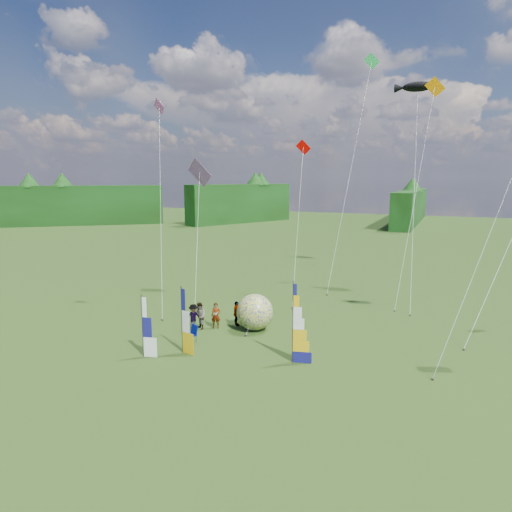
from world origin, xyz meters
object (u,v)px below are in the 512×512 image
at_px(side_banner_far, 142,327).
at_px(spectator_b, 200,316).
at_px(camp_chair, 191,334).
at_px(kite_whale, 415,179).
at_px(spectator_d, 237,314).
at_px(spectator_c, 194,317).
at_px(bol_inflatable, 255,312).
at_px(feather_banner_main, 293,324).
at_px(spectator_a, 216,316).
at_px(side_banner_left, 182,321).

bearing_deg(side_banner_far, spectator_b, 71.83).
distance_m(camp_chair, kite_whale, 22.26).
bearing_deg(spectator_d, spectator_c, 91.08).
bearing_deg(bol_inflatable, kite_whale, 57.17).
bearing_deg(bol_inflatable, spectator_d, 169.33).
bearing_deg(feather_banner_main, spectator_b, 145.34).
bearing_deg(kite_whale, spectator_d, -117.78).
height_order(spectator_b, camp_chair, spectator_b).
height_order(spectator_a, spectator_d, spectator_a).
height_order(side_banner_far, bol_inflatable, side_banner_far).
bearing_deg(feather_banner_main, side_banner_left, 176.66).
bearing_deg(spectator_d, side_banner_far, 119.33).
bearing_deg(side_banner_far, spectator_d, 58.21).
bearing_deg(side_banner_far, side_banner_left, 26.30).
distance_m(side_banner_far, spectator_c, 5.09).
xyz_separation_m(feather_banner_main, spectator_b, (-7.47, 2.78, -1.30)).
relative_size(spectator_a, spectator_c, 0.97).
height_order(bol_inflatable, camp_chair, bol_inflatable).
distance_m(bol_inflatable, spectator_b, 3.67).
bearing_deg(spectator_b, spectator_d, 74.68).
bearing_deg(feather_banner_main, spectator_d, 127.19).
distance_m(spectator_a, kite_whale, 19.86).
bearing_deg(feather_banner_main, camp_chair, 162.34).
bearing_deg(spectator_d, kite_whale, -79.55).
distance_m(side_banner_far, spectator_d, 7.48).
height_order(spectator_c, kite_whale, kite_whale).
relative_size(bol_inflatable, camp_chair, 2.24).
bearing_deg(spectator_c, spectator_b, -2.37).
bearing_deg(spectator_b, bol_inflatable, 55.86).
height_order(feather_banner_main, kite_whale, kite_whale).
relative_size(spectator_b, kite_whale, 0.09).
bearing_deg(spectator_b, side_banner_far, -61.49).
height_order(side_banner_far, kite_whale, kite_whale).
bearing_deg(spectator_a, spectator_d, 21.83).
height_order(bol_inflatable, spectator_b, bol_inflatable).
relative_size(side_banner_left, spectator_a, 2.21).
height_order(side_banner_far, spectator_b, side_banner_far).
distance_m(bol_inflatable, spectator_c, 4.05).
bearing_deg(spectator_c, bol_inflatable, -31.11).
height_order(feather_banner_main, side_banner_left, feather_banner_main).
bearing_deg(feather_banner_main, side_banner_far, -176.19).
bearing_deg(spectator_a, kite_whale, 29.68).
bearing_deg(side_banner_left, kite_whale, 70.16).
xyz_separation_m(spectator_a, spectator_c, (-1.12, -1.01, 0.03)).
height_order(side_banner_left, spectator_b, side_banner_left).
xyz_separation_m(spectator_d, kite_whale, (9.96, 12.87, 8.99)).
relative_size(side_banner_left, spectator_b, 2.11).
distance_m(side_banner_left, side_banner_far, 2.20).
xyz_separation_m(bol_inflatable, kite_whale, (8.48, 13.15, 8.63)).
distance_m(side_banner_left, spectator_b, 4.29).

